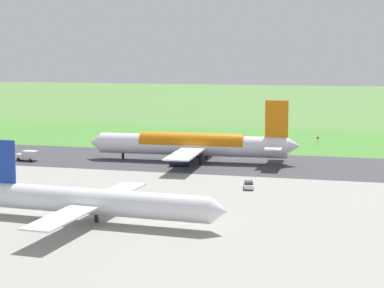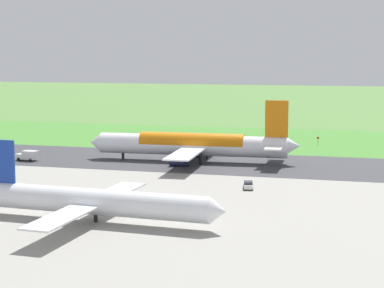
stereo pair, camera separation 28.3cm
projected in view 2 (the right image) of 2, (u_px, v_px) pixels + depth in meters
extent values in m
plane|color=#547F3D|center=(238.00, 164.00, 167.05)|extent=(800.00, 800.00, 0.00)
cube|color=#38383D|center=(238.00, 164.00, 167.05)|extent=(600.00, 33.86, 0.06)
cube|color=gray|center=(163.00, 227.00, 106.47)|extent=(440.00, 110.00, 0.05)
cube|color=#478534|center=(263.00, 143.00, 203.86)|extent=(600.00, 80.00, 0.04)
cylinder|color=white|center=(192.00, 145.00, 169.50)|extent=(48.18, 7.33, 5.20)
cone|color=white|center=(96.00, 142.00, 174.88)|extent=(3.22, 5.07, 4.94)
cone|color=white|center=(293.00, 146.00, 164.11)|extent=(3.69, 4.57, 4.42)
cube|color=orange|center=(277.00, 119.00, 164.09)|extent=(5.62, 0.75, 9.00)
cube|color=white|center=(274.00, 148.00, 159.62)|extent=(4.40, 9.17, 0.36)
cube|color=white|center=(278.00, 142.00, 170.27)|extent=(4.40, 9.17, 0.36)
cube|color=white|center=(186.00, 153.00, 158.70)|extent=(6.97, 22.24, 0.35)
cube|color=white|center=(204.00, 141.00, 180.00)|extent=(6.97, 22.24, 0.35)
cylinder|color=#23284C|center=(179.00, 161.00, 162.95)|extent=(4.62, 3.00, 2.80)
cylinder|color=#23284C|center=(192.00, 152.00, 177.47)|extent=(4.62, 3.00, 2.80)
cylinder|color=black|center=(123.00, 153.00, 173.69)|extent=(0.70, 0.70, 3.42)
cylinder|color=black|center=(200.00, 158.00, 165.34)|extent=(0.70, 0.70, 3.42)
cylinder|color=black|center=(207.00, 153.00, 173.08)|extent=(0.70, 0.70, 3.42)
cylinder|color=orange|center=(192.00, 143.00, 169.43)|extent=(26.61, 6.39, 5.23)
cylinder|color=white|center=(95.00, 202.00, 109.05)|extent=(39.16, 6.41, 4.22)
cone|color=white|center=(219.00, 211.00, 102.69)|extent=(2.66, 4.14, 4.01)
cube|color=#19389E|center=(3.00, 161.00, 113.53)|extent=(4.56, 0.66, 7.31)
cube|color=white|center=(114.00, 193.00, 117.76)|extent=(5.87, 18.11, 0.28)
cube|color=white|center=(64.00, 216.00, 100.92)|extent=(5.87, 18.11, 0.28)
cylinder|color=black|center=(96.00, 218.00, 109.42)|extent=(0.65, 0.65, 1.30)
cube|color=silver|center=(248.00, 186.00, 136.05)|extent=(2.63, 4.48, 0.75)
cube|color=#2D333D|center=(248.00, 183.00, 135.76)|extent=(2.12, 2.51, 0.55)
cylinder|color=black|center=(244.00, 186.00, 137.53)|extent=(0.35, 0.67, 0.64)
cylinder|color=black|center=(252.00, 186.00, 137.44)|extent=(0.35, 0.67, 0.64)
cylinder|color=black|center=(244.00, 189.00, 134.76)|extent=(0.35, 0.67, 0.64)
cylinder|color=black|center=(253.00, 189.00, 134.67)|extent=(0.35, 0.67, 0.64)
cube|color=silver|center=(21.00, 156.00, 171.66)|extent=(2.33, 2.33, 1.30)
cube|color=silver|center=(30.00, 155.00, 170.72)|extent=(3.93, 2.52, 2.20)
cylinder|color=black|center=(19.00, 159.00, 170.80)|extent=(0.92, 0.35, 0.90)
cylinder|color=black|center=(23.00, 158.00, 172.68)|extent=(0.92, 0.35, 0.90)
cylinder|color=black|center=(30.00, 160.00, 169.75)|extent=(0.92, 0.35, 0.90)
cylinder|color=black|center=(35.00, 159.00, 171.63)|extent=(0.92, 0.35, 0.90)
cylinder|color=slate|center=(318.00, 142.00, 200.40)|extent=(0.10, 0.10, 1.85)
cube|color=red|center=(318.00, 138.00, 200.25)|extent=(0.60, 0.04, 0.60)
cone|color=orange|center=(293.00, 143.00, 202.27)|extent=(0.40, 0.40, 0.55)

